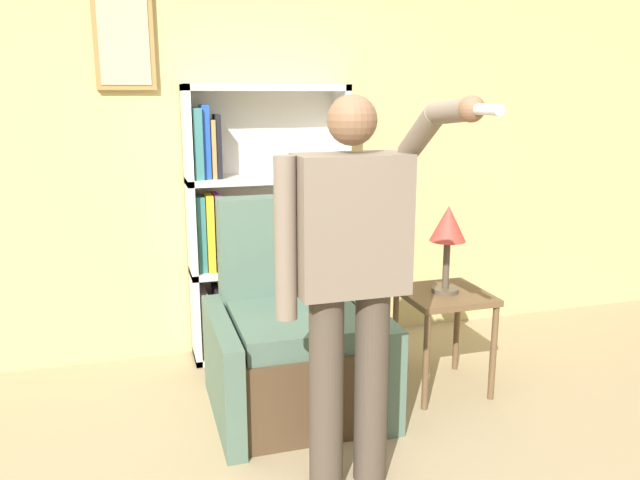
{
  "coord_description": "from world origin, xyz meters",
  "views": [
    {
      "loc": [
        -0.69,
        -2.06,
        1.71
      ],
      "look_at": [
        0.13,
        0.65,
        1.05
      ],
      "focal_mm": 35.0,
      "sensor_mm": 36.0,
      "label": 1
    }
  ],
  "objects_px": {
    "side_table": "(444,308)",
    "armchair": "(294,344)",
    "person_standing": "(351,272)",
    "table_lamp": "(448,230)",
    "bookcase": "(252,229)"
  },
  "relations": [
    {
      "from": "person_standing",
      "to": "side_table",
      "type": "height_order",
      "value": "person_standing"
    },
    {
      "from": "armchair",
      "to": "bookcase",
      "type": "bearing_deg",
      "value": 95.32
    },
    {
      "from": "side_table",
      "to": "table_lamp",
      "type": "xyz_separation_m",
      "value": [
        0.0,
        0.0,
        0.47
      ]
    },
    {
      "from": "bookcase",
      "to": "table_lamp",
      "type": "distance_m",
      "value": 1.29
    },
    {
      "from": "bookcase",
      "to": "person_standing",
      "type": "bearing_deg",
      "value": -85.58
    },
    {
      "from": "person_standing",
      "to": "side_table",
      "type": "relative_size",
      "value": 2.86
    },
    {
      "from": "bookcase",
      "to": "side_table",
      "type": "height_order",
      "value": "bookcase"
    },
    {
      "from": "person_standing",
      "to": "side_table",
      "type": "distance_m",
      "value": 1.22
    },
    {
      "from": "side_table",
      "to": "armchair",
      "type": "bearing_deg",
      "value": 176.07
    },
    {
      "from": "bookcase",
      "to": "side_table",
      "type": "distance_m",
      "value": 1.33
    },
    {
      "from": "armchair",
      "to": "side_table",
      "type": "height_order",
      "value": "armchair"
    },
    {
      "from": "person_standing",
      "to": "table_lamp",
      "type": "bearing_deg",
      "value": 40.89
    },
    {
      "from": "bookcase",
      "to": "table_lamp",
      "type": "xyz_separation_m",
      "value": [
        0.96,
        -0.85,
        0.11
      ]
    },
    {
      "from": "side_table",
      "to": "table_lamp",
      "type": "distance_m",
      "value": 0.47
    },
    {
      "from": "armchair",
      "to": "person_standing",
      "type": "relative_size",
      "value": 0.67
    }
  ]
}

